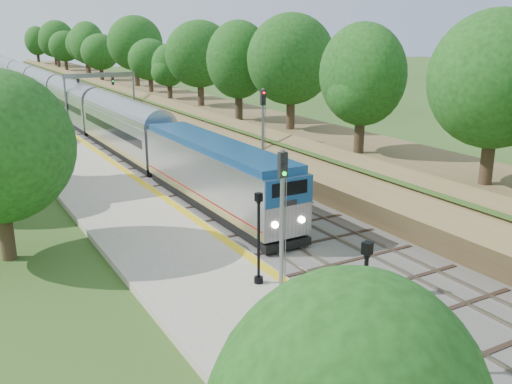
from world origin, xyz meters
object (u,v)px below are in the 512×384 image
signal_farside (263,125)px  signal_platform (282,206)px  train (45,92)px  signal_gantry (100,85)px  lamppost_far (259,244)px  lamppost_mid (363,314)px

signal_farside → signal_platform: bearing=-118.0°
train → signal_farside: 53.33m
signal_gantry → train: size_ratio=0.06×
signal_platform → train: bearing=87.6°
train → lamppost_far: (-3.43, -69.02, 0.07)m
signal_gantry → train: (-2.47, 21.63, -2.66)m
signal_gantry → signal_platform: 48.72m
signal_farside → lamppost_far: bearing=-120.9°
lamppost_mid → signal_farside: bearing=67.0°
signal_platform → signal_farside: bearing=62.0°
lamppost_mid → train: bearing=87.2°
signal_gantry → signal_farside: (3.73, -31.30, -0.49)m
train → signal_platform: signal_platform is taller
train → lamppost_mid: bearing=-92.8°
lamppost_mid → lamppost_far: lamppost_mid is taller
signal_gantry → signal_farside: size_ratio=1.22×
signal_platform → signal_farside: size_ratio=0.89×
signal_gantry → signal_platform: signal_platform is taller
signal_gantry → signal_platform: bearing=-96.3°
lamppost_mid → signal_farside: signal_farside is taller
signal_farside → lamppost_mid: bearing=-113.0°
signal_platform → signal_farside: (9.10, 17.12, 0.16)m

